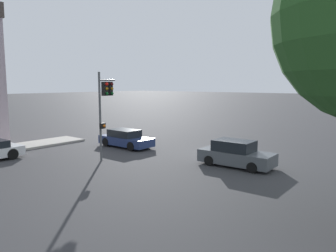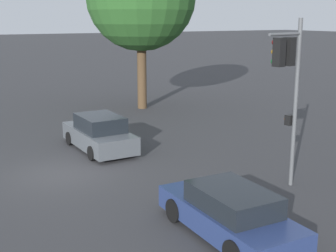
{
  "view_description": "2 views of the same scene",
  "coord_description": "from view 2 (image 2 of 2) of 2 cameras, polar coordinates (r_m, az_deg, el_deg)",
  "views": [
    {
      "loc": [
        -11.24,
        19.88,
        4.93
      ],
      "look_at": [
        0.71,
        5.11,
        2.47
      ],
      "focal_mm": 35.0,
      "sensor_mm": 36.0,
      "label": 1
    },
    {
      "loc": [
        16.44,
        -4.58,
        5.67
      ],
      "look_at": [
        3.94,
        2.33,
        2.34
      ],
      "focal_mm": 50.0,
      "sensor_mm": 36.0,
      "label": 2
    }
  ],
  "objects": [
    {
      "name": "ground_plane",
      "position": [
        17.98,
        -12.72,
        -5.6
      ],
      "size": [
        300.0,
        300.0,
        0.0
      ],
      "primitive_type": "plane",
      "color": "#333335"
    },
    {
      "name": "traffic_signal",
      "position": [
        15.67,
        14.38,
        6.17
      ],
      "size": [
        0.74,
        1.65,
        5.66
      ],
      "rotation": [
        0.0,
        0.0,
        3.31
      ],
      "color": "#515456",
      "rests_on": "ground_plane"
    },
    {
      "name": "crossing_car_0",
      "position": [
        12.59,
        7.49,
        -10.49
      ],
      "size": [
        4.58,
        1.91,
        1.37
      ],
      "rotation": [
        0.0,
        0.0,
        3.13
      ],
      "color": "navy",
      "rests_on": "ground_plane"
    },
    {
      "name": "crossing_car_1",
      "position": [
        20.57,
        -8.38,
        -0.94
      ],
      "size": [
        4.48,
        2.02,
        1.56
      ],
      "rotation": [
        0.0,
        0.0,
        3.17
      ],
      "color": "#4C5156",
      "rests_on": "ground_plane"
    }
  ]
}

